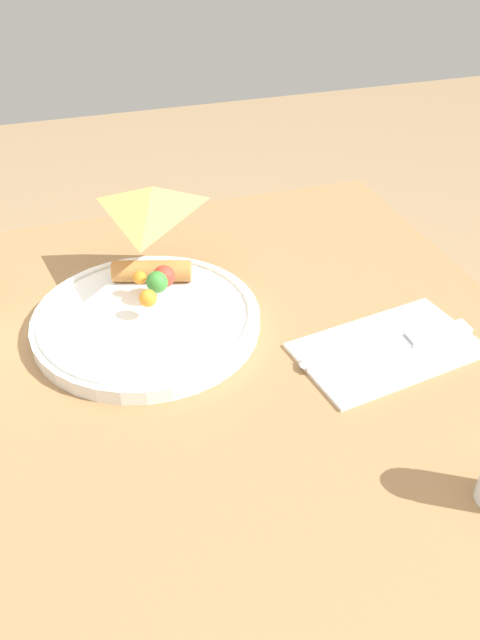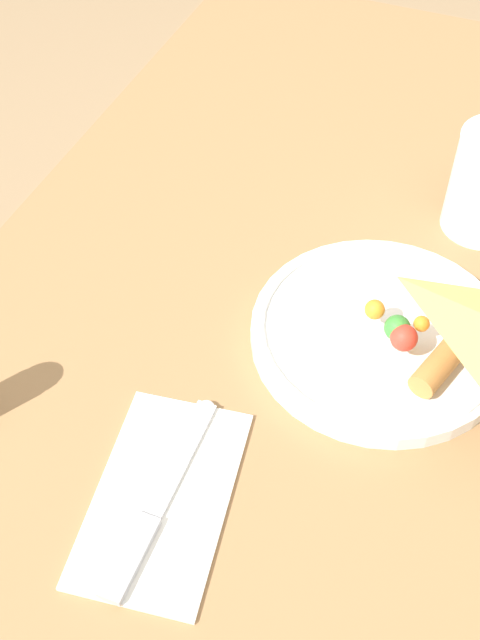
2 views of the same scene
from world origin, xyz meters
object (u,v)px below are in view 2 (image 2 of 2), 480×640
object	(u,v)px
dining_table	(331,318)
plate_pizza	(384,332)
napkin_folded	(163,496)
butter_knife	(157,503)

from	to	relation	value
dining_table	plate_pizza	bearing A→B (deg)	-147.71
dining_table	napkin_folded	world-z (taller)	napkin_folded
dining_table	butter_knife	xyz separation A→B (m)	(-0.35, 0.04, 0.13)
dining_table	plate_pizza	distance (m)	0.20
dining_table	napkin_folded	xyz separation A→B (m)	(-0.34, 0.04, 0.13)
plate_pizza	napkin_folded	world-z (taller)	plate_pizza
dining_table	napkin_folded	distance (m)	0.37
dining_table	butter_knife	size ratio (longest dim) A/B	5.32
plate_pizza	butter_knife	world-z (taller)	plate_pizza
dining_table	plate_pizza	xyz separation A→B (m)	(-0.12, -0.08, 0.14)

